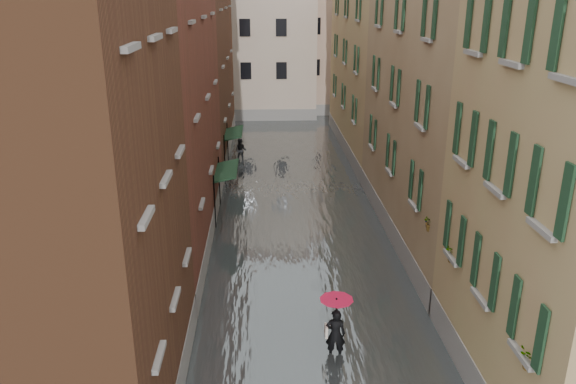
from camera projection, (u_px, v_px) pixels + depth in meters
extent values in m
plane|color=#565658|center=(320.00, 359.00, 17.35)|extent=(120.00, 120.00, 0.00)
cube|color=#51585A|center=(295.00, 206.00, 29.56)|extent=(10.00, 60.00, 0.20)
cube|color=brown|center=(33.00, 184.00, 12.99)|extent=(6.00, 8.00, 13.00)
cube|color=maroon|center=(135.00, 105.00, 23.43)|extent=(6.00, 14.00, 12.50)
cube|color=brown|center=(181.00, 52.00, 37.30)|extent=(6.00, 16.00, 14.00)
cube|color=tan|center=(465.00, 97.00, 23.95)|extent=(6.00, 14.00, 13.00)
cube|color=tan|center=(388.00, 69.00, 38.32)|extent=(6.00, 16.00, 11.50)
cube|color=beige|center=(247.00, 42.00, 50.82)|extent=(12.00, 9.00, 13.00)
cube|color=tan|center=(342.00, 45.00, 53.26)|extent=(10.00, 9.00, 12.00)
cube|color=#15311C|center=(226.00, 170.00, 27.25)|extent=(1.09, 3.09, 0.31)
cylinder|color=black|center=(215.00, 204.00, 26.16)|extent=(0.06, 0.06, 2.80)
cylinder|color=black|center=(219.00, 183.00, 29.07)|extent=(0.06, 0.06, 2.80)
cube|color=#15311C|center=(234.00, 133.00, 34.57)|extent=(1.09, 3.15, 0.31)
cylinder|color=black|center=(225.00, 158.00, 33.45)|extent=(0.06, 0.06, 2.80)
cylinder|color=black|center=(228.00, 144.00, 36.41)|extent=(0.06, 0.06, 2.80)
cube|color=brown|center=(532.00, 359.00, 12.21)|extent=(0.22, 0.85, 0.18)
imported|color=#265926|center=(534.00, 343.00, 12.07)|extent=(0.59, 0.51, 0.66)
cube|color=brown|center=(454.00, 255.00, 17.10)|extent=(0.22, 0.85, 0.18)
imported|color=#265926|center=(455.00, 242.00, 16.96)|extent=(0.59, 0.51, 0.66)
cube|color=brown|center=(432.00, 225.00, 19.32)|extent=(0.22, 0.85, 0.18)
imported|color=#265926|center=(433.00, 213.00, 19.18)|extent=(0.59, 0.51, 0.66)
imported|color=black|center=(335.00, 334.00, 17.11)|extent=(0.65, 0.46, 1.70)
cube|color=beige|center=(326.00, 331.00, 17.12)|extent=(0.08, 0.30, 0.38)
cylinder|color=black|center=(336.00, 320.00, 16.95)|extent=(0.02, 0.02, 1.00)
cone|color=red|center=(336.00, 304.00, 16.76)|extent=(1.03, 1.03, 0.28)
imported|color=black|center=(241.00, 150.00, 37.32)|extent=(0.86, 0.72, 1.58)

